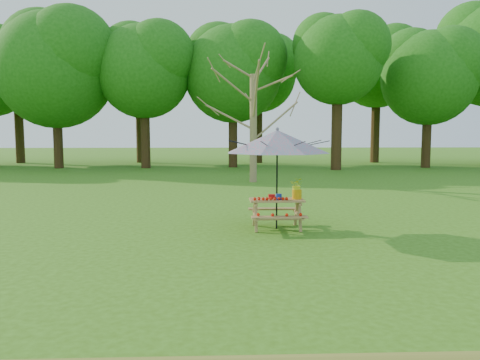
{
  "coord_description": "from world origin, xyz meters",
  "views": [
    {
      "loc": [
        1.67,
        -6.51,
        2.15
      ],
      "look_at": [
        2.06,
        3.76,
        1.1
      ],
      "focal_mm": 35.0,
      "sensor_mm": 36.0,
      "label": 1
    }
  ],
  "objects_px": {
    "flower_bucket": "(297,188)",
    "picnic_table": "(277,214)",
    "patio_umbrella": "(277,141)",
    "bare_tree": "(254,29)"
  },
  "relations": [
    {
      "from": "picnic_table",
      "to": "flower_bucket",
      "type": "xyz_separation_m",
      "value": [
        0.45,
        -0.01,
        0.6
      ]
    },
    {
      "from": "patio_umbrella",
      "to": "flower_bucket",
      "type": "bearing_deg",
      "value": -1.89
    },
    {
      "from": "flower_bucket",
      "to": "picnic_table",
      "type": "bearing_deg",
      "value": 178.4
    },
    {
      "from": "flower_bucket",
      "to": "patio_umbrella",
      "type": "bearing_deg",
      "value": 178.11
    },
    {
      "from": "patio_umbrella",
      "to": "flower_bucket",
      "type": "relative_size",
      "value": 6.44
    },
    {
      "from": "picnic_table",
      "to": "patio_umbrella",
      "type": "relative_size",
      "value": 0.43
    },
    {
      "from": "bare_tree",
      "to": "flower_bucket",
      "type": "xyz_separation_m",
      "value": [
        0.32,
        -9.94,
        -5.58
      ]
    },
    {
      "from": "bare_tree",
      "to": "picnic_table",
      "type": "bearing_deg",
      "value": -90.72
    },
    {
      "from": "bare_tree",
      "to": "patio_umbrella",
      "type": "relative_size",
      "value": 3.5
    },
    {
      "from": "bare_tree",
      "to": "picnic_table",
      "type": "xyz_separation_m",
      "value": [
        -0.12,
        -9.92,
        -6.17
      ]
    }
  ]
}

